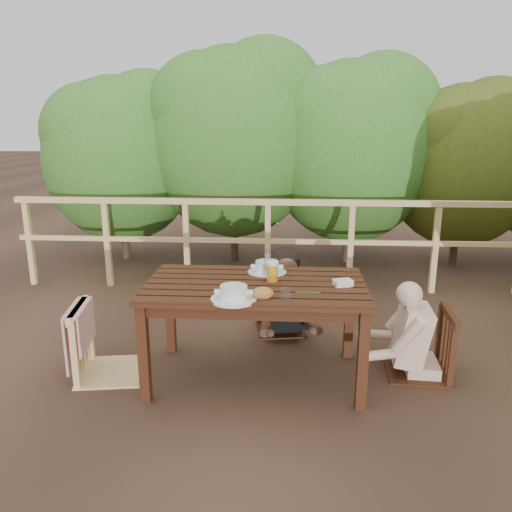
# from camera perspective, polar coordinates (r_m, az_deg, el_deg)

# --- Properties ---
(ground) EXTENTS (60.00, 60.00, 0.00)m
(ground) POSITION_cam_1_polar(r_m,az_deg,el_deg) (3.74, -0.05, -13.65)
(ground) COLOR #4F3323
(ground) RESTS_ON ground
(table) EXTENTS (1.53, 0.86, 0.71)m
(table) POSITION_cam_1_polar(r_m,az_deg,el_deg) (3.58, -0.05, -8.69)
(table) COLOR black
(table) RESTS_ON ground
(chair_left) EXTENTS (0.57, 0.57, 1.00)m
(chair_left) POSITION_cam_1_polar(r_m,az_deg,el_deg) (3.73, -16.60, -5.93)
(chair_left) COLOR #DAB370
(chair_left) RESTS_ON ground
(chair_far) EXTENTS (0.49, 0.49, 0.84)m
(chair_far) POSITION_cam_1_polar(r_m,az_deg,el_deg) (4.35, 2.91, -3.38)
(chair_far) COLOR black
(chair_far) RESTS_ON ground
(chair_right) EXTENTS (0.49, 0.49, 0.92)m
(chair_right) POSITION_cam_1_polar(r_m,az_deg,el_deg) (3.80, 18.48, -6.35)
(chair_right) COLOR black
(chair_right) RESTS_ON ground
(woman) EXTENTS (0.59, 0.68, 1.22)m
(woman) POSITION_cam_1_polar(r_m,az_deg,el_deg) (4.31, 2.95, -0.93)
(woman) COLOR black
(woman) RESTS_ON ground
(diner_right) EXTENTS (0.60, 0.50, 1.15)m
(diner_right) POSITION_cam_1_polar(r_m,az_deg,el_deg) (3.77, 19.07, -4.72)
(diner_right) COLOR beige
(diner_right) RESTS_ON ground
(railing) EXTENTS (5.60, 0.10, 1.01)m
(railing) POSITION_cam_1_polar(r_m,az_deg,el_deg) (5.43, 1.36, 1.27)
(railing) COLOR #DAB370
(railing) RESTS_ON ground
(hedge_row) EXTENTS (6.60, 1.60, 3.80)m
(hedge_row) POSITION_cam_1_polar(r_m,az_deg,el_deg) (6.48, 5.60, 15.87)
(hedge_row) COLOR #326021
(hedge_row) RESTS_ON ground
(soup_near) EXTENTS (0.29, 0.29, 0.10)m
(soup_near) POSITION_cam_1_polar(r_m,az_deg,el_deg) (3.14, -2.58, -4.30)
(soup_near) COLOR silver
(soup_near) RESTS_ON table
(soup_far) EXTENTS (0.29, 0.29, 0.10)m
(soup_far) POSITION_cam_1_polar(r_m,az_deg,el_deg) (3.69, 1.27, -1.33)
(soup_far) COLOR silver
(soup_far) RESTS_ON table
(bread_roll) EXTENTS (0.14, 0.11, 0.08)m
(bread_roll) POSITION_cam_1_polar(r_m,az_deg,el_deg) (3.16, 0.77, -4.31)
(bread_roll) COLOR #A76727
(bread_roll) RESTS_ON table
(beer_glass) EXTENTS (0.08, 0.08, 0.16)m
(beer_glass) POSITION_cam_1_polar(r_m,az_deg,el_deg) (3.47, 1.91, -1.91)
(beer_glass) COLOR gold
(beer_glass) RESTS_ON table
(bottle) EXTENTS (0.05, 0.05, 0.23)m
(bottle) POSITION_cam_1_polar(r_m,az_deg,el_deg) (3.55, 1.33, -0.91)
(bottle) COLOR silver
(bottle) RESTS_ON table
(tumbler) EXTENTS (0.07, 0.07, 0.08)m
(tumbler) POSITION_cam_1_polar(r_m,az_deg,el_deg) (3.14, 3.44, -4.43)
(tumbler) COLOR silver
(tumbler) RESTS_ON table
(butter_tub) EXTENTS (0.15, 0.13, 0.05)m
(butter_tub) POSITION_cam_1_polar(r_m,az_deg,el_deg) (3.44, 9.97, -3.16)
(butter_tub) COLOR silver
(butter_tub) RESTS_ON table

